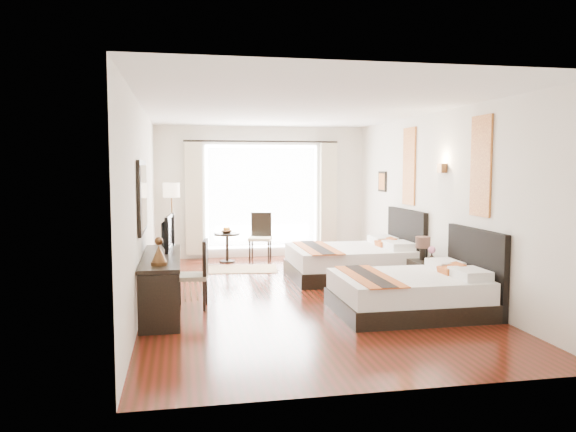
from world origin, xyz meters
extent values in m
cube|color=#3C190A|center=(0.00, 0.00, -0.01)|extent=(4.50, 7.50, 0.01)
cube|color=white|center=(0.00, 0.00, 2.79)|extent=(4.50, 7.50, 0.02)
cube|color=silver|center=(2.25, 0.00, 1.40)|extent=(0.01, 7.50, 2.80)
cube|color=silver|center=(-2.25, 0.00, 1.40)|extent=(0.01, 7.50, 2.80)
cube|color=silver|center=(0.00, 3.75, 1.40)|extent=(4.50, 0.01, 2.80)
cube|color=silver|center=(0.00, -3.75, 1.40)|extent=(4.50, 0.01, 2.80)
cube|color=white|center=(0.00, 3.73, 1.30)|extent=(2.40, 0.02, 2.20)
cube|color=white|center=(0.00, 3.67, 1.30)|extent=(2.30, 0.02, 2.10)
cube|color=beige|center=(-1.45, 3.63, 1.28)|extent=(0.35, 0.14, 2.35)
cube|color=beige|center=(1.45, 3.63, 1.28)|extent=(0.35, 0.14, 2.35)
cube|color=maroon|center=(2.23, -1.31, 1.95)|extent=(0.03, 0.50, 1.35)
cube|color=maroon|center=(2.23, 1.09, 1.95)|extent=(0.03, 0.50, 1.35)
cube|color=#4C321B|center=(2.19, -0.26, 1.92)|extent=(0.10, 0.14, 0.14)
cube|color=black|center=(-2.22, -0.59, 1.55)|extent=(0.04, 1.25, 0.95)
cube|color=white|center=(-2.19, -0.59, 1.55)|extent=(0.01, 1.12, 0.82)
cube|color=black|center=(1.21, -1.31, 0.12)|extent=(1.89, 1.48, 0.23)
cube|color=silver|center=(1.21, -1.31, 0.37)|extent=(1.83, 1.44, 0.28)
cube|color=black|center=(2.20, -1.31, 0.55)|extent=(0.08, 1.48, 1.11)
cube|color=#993B18|center=(0.68, -1.31, 0.52)|extent=(0.51, 1.54, 0.02)
cube|color=black|center=(1.14, 1.09, 0.12)|extent=(2.03, 1.59, 0.25)
cube|color=silver|center=(1.14, 1.09, 0.40)|extent=(1.97, 1.55, 0.30)
cube|color=black|center=(2.20, 1.09, 0.60)|extent=(0.08, 1.59, 1.19)
cube|color=#993B18|center=(0.57, 1.09, 0.55)|extent=(0.55, 1.65, 0.02)
cube|color=black|center=(1.96, -0.26, 0.25)|extent=(0.42, 0.52, 0.50)
cylinder|color=black|center=(1.95, -0.15, 0.60)|extent=(0.10, 0.10, 0.19)
cylinder|color=#3A251B|center=(1.95, -0.15, 0.78)|extent=(0.23, 0.23, 0.17)
imported|color=black|center=(1.97, -0.43, 0.57)|extent=(0.14, 0.14, 0.14)
cube|color=black|center=(-1.99, -0.59, 0.38)|extent=(0.50, 2.20, 0.76)
imported|color=black|center=(-1.97, -0.04, 1.00)|extent=(0.19, 0.87, 0.50)
cube|color=beige|center=(-1.59, -0.50, 0.44)|extent=(0.49, 0.49, 0.06)
cube|color=black|center=(-1.40, -0.53, 0.70)|extent=(0.10, 0.41, 0.49)
cylinder|color=black|center=(-1.90, 3.22, 0.02)|extent=(0.25, 0.25, 0.03)
cylinder|color=#4C321B|center=(-1.90, 3.22, 0.71)|extent=(0.03, 0.03, 1.38)
cylinder|color=#F6E0C0|center=(-1.90, 3.22, 1.48)|extent=(0.33, 0.33, 0.29)
cylinder|color=black|center=(-0.80, 3.16, 0.30)|extent=(0.52, 0.52, 0.60)
imported|color=#402317|center=(-0.81, 3.13, 0.63)|extent=(0.28, 0.28, 0.06)
cube|color=beige|center=(-0.11, 3.23, 0.46)|extent=(0.56, 0.56, 0.06)
cube|color=black|center=(-0.06, 3.43, 0.73)|extent=(0.43, 0.16, 0.51)
cube|color=tan|center=(-0.60, 2.29, 0.01)|extent=(1.41, 1.04, 0.01)
camera|label=1|loc=(-1.73, -8.20, 1.94)|focal=35.00mm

